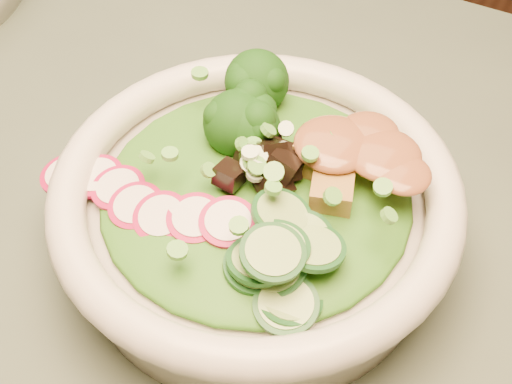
% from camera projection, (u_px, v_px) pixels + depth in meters
% --- Properties ---
extents(dining_table, '(1.20, 0.80, 0.75)m').
position_uv_depth(dining_table, '(87.00, 276.00, 0.64)').
color(dining_table, black).
rests_on(dining_table, ground).
extents(salad_bowl, '(0.28, 0.28, 0.07)m').
position_uv_depth(salad_bowl, '(256.00, 211.00, 0.49)').
color(salad_bowl, silver).
rests_on(salad_bowl, dining_table).
extents(lettuce_bed, '(0.21, 0.21, 0.02)m').
position_uv_depth(lettuce_bed, '(256.00, 191.00, 0.47)').
color(lettuce_bed, '#205D13').
rests_on(lettuce_bed, salad_bowl).
extents(broccoli_florets, '(0.10, 0.10, 0.05)m').
position_uv_depth(broccoli_florets, '(234.00, 109.00, 0.50)').
color(broccoli_florets, black).
rests_on(broccoli_florets, salad_bowl).
extents(radish_slices, '(0.12, 0.08, 0.02)m').
position_uv_depth(radish_slices, '(154.00, 207.00, 0.46)').
color(radish_slices, '#9A0B39').
rests_on(radish_slices, salad_bowl).
extents(cucumber_slices, '(0.09, 0.09, 0.04)m').
position_uv_depth(cucumber_slices, '(277.00, 260.00, 0.42)').
color(cucumber_slices, '#84AE61').
rests_on(cucumber_slices, salad_bowl).
extents(mushroom_heap, '(0.09, 0.09, 0.04)m').
position_uv_depth(mushroom_heap, '(275.00, 173.00, 0.46)').
color(mushroom_heap, black).
rests_on(mushroom_heap, salad_bowl).
extents(tofu_cubes, '(0.11, 0.09, 0.04)m').
position_uv_depth(tofu_cubes, '(352.00, 165.00, 0.47)').
color(tofu_cubes, brown).
rests_on(tofu_cubes, salad_bowl).
extents(peanut_sauce, '(0.07, 0.06, 0.02)m').
position_uv_depth(peanut_sauce, '(354.00, 151.00, 0.46)').
color(peanut_sauce, brown).
rests_on(peanut_sauce, tofu_cubes).
extents(scallion_garnish, '(0.20, 0.20, 0.02)m').
position_uv_depth(scallion_garnish, '(256.00, 165.00, 0.45)').
color(scallion_garnish, '#58A339').
rests_on(scallion_garnish, salad_bowl).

